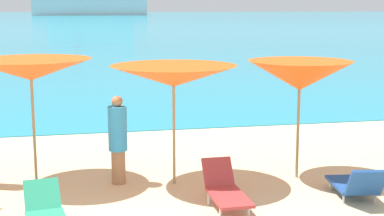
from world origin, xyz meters
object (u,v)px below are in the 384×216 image
object	(u,v)px
umbrella_4	(31,70)
beachgoer_2	(118,138)
umbrella_6	(300,76)
lounge_chair_6	(46,215)
umbrella_5	(174,76)
lounge_chair_2	(356,184)
lounge_chair_5	(225,189)

from	to	relation	value
umbrella_4	beachgoer_2	xyz separation A→B (m)	(1.49, -0.37, -1.24)
umbrella_6	lounge_chair_6	xyz separation A→B (m)	(-4.55, -1.90, -1.64)
umbrella_5	lounge_chair_2	size ratio (longest dim) A/B	1.67
umbrella_6	beachgoer_2	bearing A→B (deg)	174.33
umbrella_6	beachgoer_2	xyz separation A→B (m)	(-3.35, 0.33, -1.10)
umbrella_6	lounge_chair_2	bearing A→B (deg)	-70.75
beachgoer_2	lounge_chair_6	bearing A→B (deg)	-176.71
umbrella_4	umbrella_5	distance (m)	2.56
umbrella_6	umbrella_4	bearing A→B (deg)	171.75
umbrella_4	lounge_chair_2	size ratio (longest dim) A/B	1.64
lounge_chair_2	lounge_chair_6	xyz separation A→B (m)	(-5.04, -0.50, 0.04)
umbrella_4	beachgoer_2	world-z (taller)	umbrella_4
umbrella_4	lounge_chair_5	bearing A→B (deg)	-33.78
beachgoer_2	umbrella_5	bearing A→B (deg)	-71.85
lounge_chair_6	umbrella_5	bearing A→B (deg)	34.27
lounge_chair_6	lounge_chair_2	bearing A→B (deg)	-2.27
umbrella_4	umbrella_6	world-z (taller)	umbrella_4
umbrella_4	lounge_chair_5	world-z (taller)	umbrella_4
umbrella_5	umbrella_6	world-z (taller)	umbrella_6
umbrella_6	lounge_chair_6	bearing A→B (deg)	-157.37
umbrella_5	lounge_chair_5	size ratio (longest dim) A/B	1.75
lounge_chair_5	lounge_chair_6	distance (m)	2.83
umbrella_4	lounge_chair_2	bearing A→B (deg)	-21.53
umbrella_5	beachgoer_2	size ratio (longest dim) A/B	1.47
lounge_chair_6	umbrella_4	bearing A→B (deg)	88.47
lounge_chair_6	beachgoer_2	distance (m)	2.59
umbrella_4	lounge_chair_2	distance (m)	6.01
umbrella_6	beachgoer_2	world-z (taller)	umbrella_6
umbrella_5	lounge_chair_2	xyz separation A→B (m)	(2.84, -1.49, -1.72)
lounge_chair_5	umbrella_6	bearing A→B (deg)	36.61
umbrella_4	lounge_chair_6	bearing A→B (deg)	-83.63
lounge_chair_2	umbrella_5	bearing A→B (deg)	-19.61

